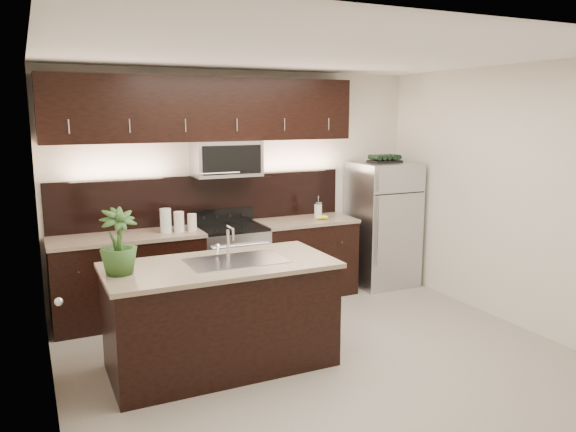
% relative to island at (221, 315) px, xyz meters
% --- Properties ---
extents(ground, '(4.50, 4.50, 0.00)m').
position_rel_island_xyz_m(ground, '(0.88, -0.20, -0.47)').
color(ground, gray).
rests_on(ground, ground).
extents(room_walls, '(4.52, 4.02, 2.71)m').
position_rel_island_xyz_m(room_walls, '(0.76, -0.24, 1.22)').
color(room_walls, beige).
rests_on(room_walls, ground).
extents(counter_run, '(3.51, 0.65, 0.94)m').
position_rel_island_xyz_m(counter_run, '(0.42, 1.49, -0.00)').
color(counter_run, black).
rests_on(counter_run, ground).
extents(upper_fixtures, '(3.49, 0.40, 1.66)m').
position_rel_island_xyz_m(upper_fixtures, '(0.45, 1.64, 1.67)').
color(upper_fixtures, black).
rests_on(upper_fixtures, counter_run).
extents(island, '(1.96, 0.96, 0.94)m').
position_rel_island_xyz_m(island, '(0.00, 0.00, 0.00)').
color(island, black).
rests_on(island, ground).
extents(sink_faucet, '(0.84, 0.50, 0.28)m').
position_rel_island_xyz_m(sink_faucet, '(0.15, 0.01, 0.48)').
color(sink_faucet, silver).
rests_on(sink_faucet, island).
extents(refrigerator, '(0.77, 0.69, 1.59)m').
position_rel_island_xyz_m(refrigerator, '(2.68, 1.43, 0.32)').
color(refrigerator, '#B2B2B7').
rests_on(refrigerator, ground).
extents(wine_rack, '(0.39, 0.24, 0.10)m').
position_rel_island_xyz_m(wine_rack, '(2.68, 1.43, 1.16)').
color(wine_rack, black).
rests_on(wine_rack, refrigerator).
extents(plant, '(0.35, 0.35, 0.53)m').
position_rel_island_xyz_m(plant, '(-0.83, 0.02, 0.73)').
color(plant, '#2C5321').
rests_on(plant, island).
extents(canisters, '(0.39, 0.13, 0.26)m').
position_rel_island_xyz_m(canisters, '(-0.02, 1.43, 0.58)').
color(canisters, silver).
rests_on(canisters, counter_run).
extents(french_press, '(0.10, 0.10, 0.28)m').
position_rel_island_xyz_m(french_press, '(1.73, 1.44, 0.57)').
color(french_press, silver).
rests_on(french_press, counter_run).
extents(bananas, '(0.17, 0.14, 0.05)m').
position_rel_island_xyz_m(bananas, '(1.72, 1.41, 0.49)').
color(bananas, yellow).
rests_on(bananas, counter_run).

